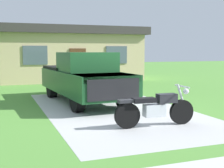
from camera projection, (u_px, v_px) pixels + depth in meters
The scene contains 5 objects.
ground_plane at pixel (114, 109), 10.43m from camera, with size 80.00×80.00×0.00m, color #518B37.
driveway_pad at pixel (114, 109), 10.43m from camera, with size 4.58×8.89×0.01m, color #B4B4B4.
motorcycle at pixel (156, 108), 8.04m from camera, with size 2.21×0.70×1.09m.
pickup_truck at pixel (83, 77), 11.87m from camera, with size 2.39×5.75×1.90m.
neighbor_house at pixel (69, 53), 21.18m from camera, with size 9.60×5.60×3.50m.
Camera 1 is at (-3.61, -9.63, 1.95)m, focal length 49.90 mm.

